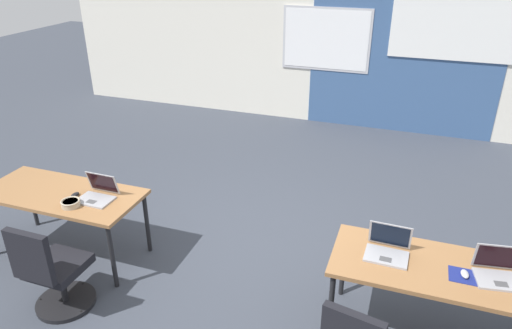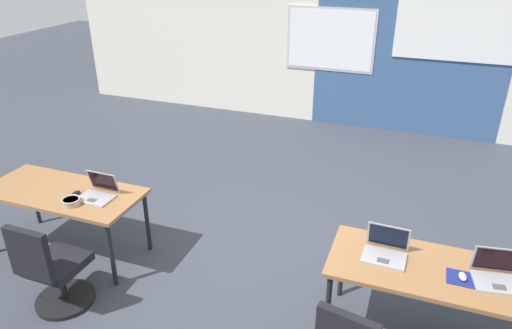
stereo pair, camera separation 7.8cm
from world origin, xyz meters
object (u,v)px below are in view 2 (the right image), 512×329
(desk_near_left, at_px, (63,196))
(laptop_near_right_end, at_px, (497,275))
(mouse_near_left_inner, at_px, (76,193))
(desk_near_right, at_px, (435,276))
(mouse_near_right_end, at_px, (463,276))
(chair_near_left_inner, at_px, (53,272))
(snack_bowl, at_px, (71,201))
(laptop_near_left_inner, at_px, (98,192))
(laptop_near_right_inner, at_px, (385,250))

(desk_near_left, distance_m, laptop_near_right_end, 3.91)
(mouse_near_left_inner, distance_m, laptop_near_right_end, 3.73)
(desk_near_right, height_order, mouse_near_right_end, mouse_near_right_end)
(chair_near_left_inner, relative_size, mouse_near_right_end, 8.61)
(mouse_near_right_end, bearing_deg, laptop_near_right_end, 15.89)
(desk_near_left, distance_m, desk_near_right, 3.50)
(mouse_near_right_end, relative_size, snack_bowl, 0.60)
(desk_near_left, relative_size, laptop_near_right_end, 4.35)
(laptop_near_left_inner, xyz_separation_m, mouse_near_right_end, (3.26, -0.07, -0.03))
(mouse_near_left_inner, bearing_deg, snack_bowl, -62.38)
(desk_near_left, height_order, laptop_near_right_inner, laptop_near_right_inner)
(chair_near_left_inner, xyz_separation_m, laptop_near_right_inner, (2.67, 0.76, 0.39))
(desk_near_left, height_order, mouse_near_left_inner, mouse_near_left_inner)
(laptop_near_right_end, relative_size, snack_bowl, 2.07)
(laptop_near_left_inner, distance_m, snack_bowl, 0.26)
(desk_near_right, distance_m, snack_bowl, 3.24)
(mouse_near_right_end, distance_m, snack_bowl, 3.42)
(mouse_near_left_inner, bearing_deg, desk_near_right, 0.30)
(desk_near_left, distance_m, laptop_near_right_inner, 3.12)
(desk_near_left, bearing_deg, mouse_near_left_inner, -5.39)
(mouse_near_left_inner, xyz_separation_m, laptop_near_right_inner, (2.93, 0.06, 0.03))
(laptop_near_right_inner, bearing_deg, chair_near_left_inner, -162.32)
(laptop_near_left_inner, bearing_deg, laptop_near_right_inner, 1.11)
(desk_near_left, height_order, mouse_near_right_end, mouse_near_right_end)
(desk_near_left, xyz_separation_m, laptop_near_left_inner, (0.42, 0.02, 0.11))
(snack_bowl, bearing_deg, mouse_near_right_end, 2.26)
(desk_near_left, distance_m, chair_near_left_inner, 0.90)
(snack_bowl, bearing_deg, laptop_near_left_inner, 54.49)
(laptop_near_right_inner, distance_m, snack_bowl, 2.86)
(laptop_near_left_inner, xyz_separation_m, mouse_near_left_inner, (-0.24, -0.04, -0.03))
(desk_near_right, distance_m, laptop_near_left_inner, 3.09)
(laptop_near_right_end, distance_m, snack_bowl, 3.64)
(mouse_near_right_end, bearing_deg, chair_near_left_inner, -168.24)
(desk_near_right, relative_size, laptop_near_right_inner, 4.73)
(mouse_near_left_inner, height_order, snack_bowl, snack_bowl)
(chair_near_left_inner, distance_m, laptop_near_right_inner, 2.80)
(mouse_near_left_inner, relative_size, laptop_near_right_end, 0.28)
(laptop_near_left_inner, bearing_deg, desk_near_left, -175.92)
(laptop_near_right_inner, bearing_deg, desk_near_right, -3.99)
(snack_bowl, bearing_deg, mouse_near_left_inner, 117.62)
(desk_near_right, bearing_deg, laptop_near_left_inner, 179.56)
(laptop_near_right_end, height_order, snack_bowl, laptop_near_right_end)
(desk_near_left, relative_size, mouse_near_left_inner, 15.78)
(chair_near_left_inner, height_order, snack_bowl, chair_near_left_inner)
(chair_near_left_inner, height_order, laptop_near_right_end, laptop_near_right_end)
(chair_near_left_inner, distance_m, snack_bowl, 0.68)
(mouse_near_right_end, height_order, snack_bowl, snack_bowl)
(desk_near_left, bearing_deg, chair_near_left_inner, -58.28)
(laptop_near_left_inner, relative_size, laptop_near_right_end, 0.91)
(desk_near_right, distance_m, chair_near_left_inner, 3.15)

